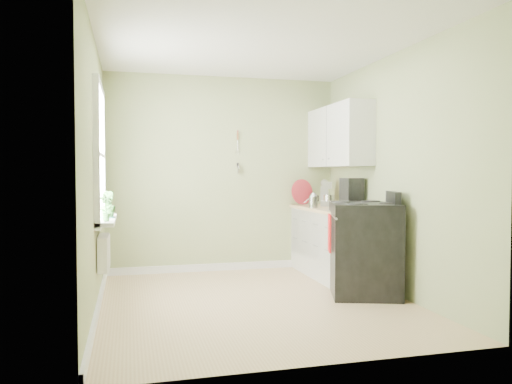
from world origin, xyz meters
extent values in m
cube|color=tan|center=(0.00, 0.00, -0.01)|extent=(3.20, 3.60, 0.02)
cube|color=white|center=(0.00, 0.00, 2.71)|extent=(3.20, 3.60, 0.02)
cube|color=#A1AB75|center=(0.00, 1.81, 1.35)|extent=(3.20, 0.02, 2.70)
cube|color=#A1AB75|center=(-1.61, 0.00, 1.35)|extent=(0.02, 3.60, 2.70)
cube|color=#A1AB75|center=(1.61, 0.00, 1.35)|extent=(0.02, 3.60, 2.70)
cube|color=white|center=(1.30, 1.00, 0.43)|extent=(0.60, 1.60, 0.87)
cube|color=#DDBD87|center=(1.29, 1.00, 0.89)|extent=(0.64, 1.60, 0.04)
cube|color=white|center=(1.43, 1.10, 1.85)|extent=(0.35, 1.40, 0.80)
cube|color=white|center=(-1.59, 0.30, 1.55)|extent=(0.02, 1.00, 1.30)
cube|color=white|center=(-1.57, 0.30, 2.24)|extent=(0.06, 1.14, 0.07)
cube|color=white|center=(-1.57, 0.30, 0.86)|extent=(0.06, 1.14, 0.07)
cube|color=white|center=(-1.57, 0.30, 1.55)|extent=(0.04, 1.00, 0.04)
cube|color=white|center=(-1.51, 0.30, 0.88)|extent=(0.18, 1.14, 0.04)
cube|color=white|center=(-1.54, 0.25, 0.55)|extent=(0.12, 0.50, 0.35)
cylinder|color=#DDBD87|center=(0.20, 1.78, 1.88)|extent=(0.02, 0.02, 0.10)
cylinder|color=silver|center=(0.20, 1.78, 1.76)|extent=(0.01, 0.01, 0.16)
cylinder|color=silver|center=(0.20, 1.78, 1.42)|extent=(0.01, 0.14, 0.14)
cube|color=black|center=(1.27, 0.04, 0.50)|extent=(0.95, 1.03, 1.00)
cube|color=black|center=(1.27, 0.04, 1.01)|extent=(0.95, 1.03, 0.03)
cube|color=black|center=(1.60, 0.04, 1.08)|extent=(0.33, 0.82, 0.16)
cylinder|color=#B2B2B7|center=(0.90, 0.04, 0.89)|extent=(0.24, 0.66, 0.02)
cube|color=#B61416|center=(0.90, 0.15, 0.69)|extent=(0.10, 0.24, 0.42)
cube|color=#B2B2B7|center=(1.38, 1.36, 0.95)|extent=(0.28, 0.33, 0.07)
cube|color=#B2B2B7|center=(1.38, 1.48, 1.07)|extent=(0.13, 0.11, 0.20)
cube|color=#B2B2B7|center=(1.38, 1.37, 1.19)|extent=(0.23, 0.30, 0.09)
sphere|color=#B2B2B7|center=(1.38, 1.48, 1.22)|extent=(0.11, 0.11, 0.11)
cylinder|color=silver|center=(1.38, 1.30, 1.00)|extent=(0.16, 0.16, 0.13)
cylinder|color=silver|center=(1.05, 1.05, 0.99)|extent=(0.11, 0.11, 0.15)
cone|color=silver|center=(1.05, 1.05, 1.08)|extent=(0.11, 0.11, 0.04)
cylinder|color=silver|center=(0.97, 1.05, 1.01)|extent=(0.11, 0.02, 0.08)
cube|color=black|center=(1.44, 0.71, 1.11)|extent=(0.24, 0.26, 0.39)
cylinder|color=black|center=(1.40, 0.71, 0.99)|extent=(0.12, 0.12, 0.13)
cylinder|color=#AD2532|center=(1.13, 1.72, 1.09)|extent=(0.37, 0.17, 0.37)
cylinder|color=beige|center=(1.14, 0.30, 0.94)|extent=(0.06, 0.06, 0.06)
cylinder|color=#AD2532|center=(1.14, 0.30, 0.98)|extent=(0.07, 0.07, 0.01)
imported|color=#2F6327|center=(-1.50, -0.09, 1.03)|extent=(0.17, 0.15, 0.27)
imported|color=#2F6327|center=(-1.50, 0.31, 1.04)|extent=(0.20, 0.20, 0.28)
imported|color=#2F6327|center=(-1.50, 0.47, 1.04)|extent=(0.21, 0.21, 0.27)
camera|label=1|loc=(-1.28, -5.05, 1.36)|focal=35.00mm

